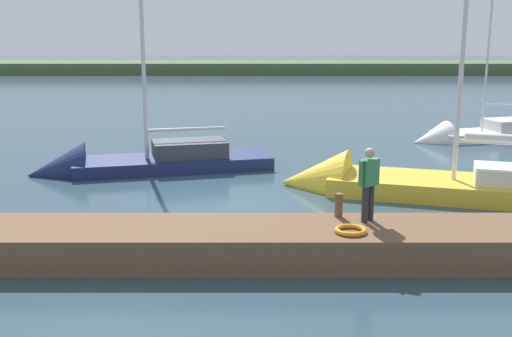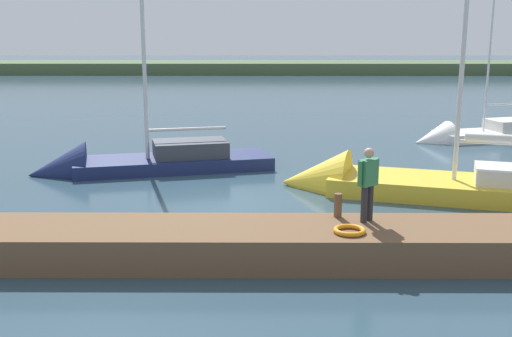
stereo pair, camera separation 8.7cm
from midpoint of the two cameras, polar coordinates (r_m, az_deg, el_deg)
name	(u,v)px [view 1 (the left image)]	position (r m, az deg, el deg)	size (l,w,h in m)	color
ground_plane	(227,203)	(17.50, -2.83, -3.20)	(200.00, 200.00, 0.00)	#2D4756
far_shoreline	(249,73)	(70.50, -0.71, 8.78)	(180.00, 8.00, 2.40)	#4C603D
dock_pier	(217,243)	(13.21, -3.77, -6.86)	(26.35, 2.00, 0.74)	brown
mooring_post_far	(339,205)	(13.77, 7.41, -3.35)	(0.17, 0.17, 0.53)	brown
life_ring_buoy	(351,230)	(12.80, 8.47, -5.62)	(0.66, 0.66, 0.10)	orange
sailboat_far_left	(473,138)	(28.95, 19.18, 2.65)	(7.06, 3.55, 7.85)	white
sailboat_inner_slip	(415,188)	(18.95, 14.21, -1.74)	(9.91, 4.93, 12.38)	gold
sailboat_mid_channel	(132,168)	(21.72, -11.44, 0.09)	(8.44, 3.97, 9.43)	navy
person_on_dock	(369,180)	(13.38, 10.11, -1.03)	(0.49, 0.45, 1.61)	#28282D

